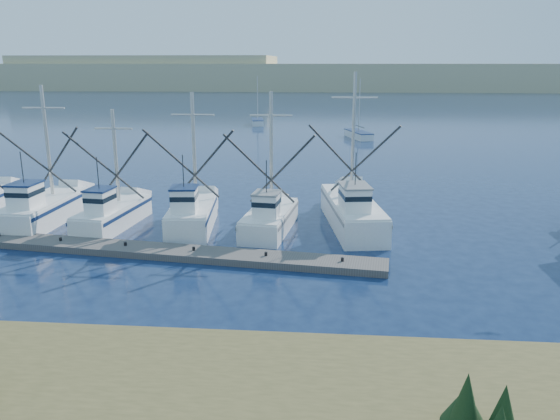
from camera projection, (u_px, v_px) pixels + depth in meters
The scene contains 6 objects.
ground at pixel (274, 311), 23.01m from camera, with size 500.00×500.00×0.00m, color #0D1B39.
floating_dock at pixel (126, 249), 30.22m from camera, with size 28.68×1.91×0.38m, color #58524E.
dune_ridge at pixel (322, 76), 223.78m from camera, with size 360.00×60.00×10.00m, color tan.
trawler_fleet at pixel (160, 212), 34.75m from camera, with size 28.76×9.79×9.62m.
sailboat_near at pixel (358, 135), 76.07m from camera, with size 3.79×6.99×8.10m.
sailboat_far at pixel (258, 122), 92.49m from camera, with size 2.64×5.49×8.10m.
Camera 1 is at (2.01, -21.01, 10.13)m, focal length 35.00 mm.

